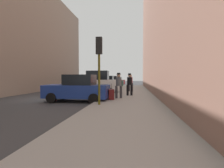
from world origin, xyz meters
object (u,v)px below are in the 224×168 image
Objects in this scene: traffic_light at (99,56)px; parked_blue_sedan at (78,89)px; parked_silver_sedan at (105,83)px; pedestrian_with_beanie at (119,84)px; parked_white_van at (96,83)px; fire_hydrant at (117,87)px; parked_red_hatchback at (114,81)px; rolling_suitcase at (111,94)px; parked_dark_green_sedan at (110,82)px; pedestrian_with_fedora at (130,83)px; pedestrian_in_red_jacket at (131,82)px.

parked_blue_sedan is at bearing 132.57° from traffic_light.
parked_silver_sedan is 10.22m from pedestrian_with_beanie.
fire_hydrant is at bearing 51.04° from parked_white_van.
parked_white_van is 1.29× the size of traffic_light.
traffic_light reaches higher than parked_red_hatchback.
pedestrian_with_beanie is at bearing 62.23° from rolling_suitcase.
parked_red_hatchback is (0.00, 5.19, 0.00)m from parked_dark_green_sedan.
parked_red_hatchback reaches higher than fire_hydrant.
parked_red_hatchback is 23.75m from traffic_light.
pedestrian_with_fedora reaches higher than parked_dark_green_sedan.
pedestrian_with_fedora reaches higher than parked_red_hatchback.
pedestrian_in_red_jacket is 1.64× the size of rolling_suitcase.
parked_white_van reaches higher than pedestrian_in_red_jacket.
traffic_light reaches higher than parked_blue_sedan.
parked_dark_green_sedan is at bearing 97.84° from rolling_suitcase.
parked_silver_sedan reaches higher than fire_hydrant.
parked_dark_green_sedan is 5.19m from parked_red_hatchback.
parked_white_van reaches higher than parked_silver_sedan.
parked_blue_sedan is 16.39m from parked_dark_green_sedan.
parked_white_van reaches higher than pedestrian_with_fedora.
parked_red_hatchback is (0.00, 15.70, -0.18)m from parked_white_van.
parked_blue_sedan is at bearing -90.00° from parked_dark_green_sedan.
parked_blue_sedan is 8.32m from fire_hydrant.
parked_white_van is at bearing 138.23° from pedestrian_with_fedora.
parked_red_hatchback is (-0.00, 10.75, 0.00)m from parked_silver_sedan.
parked_white_van is 3.59m from pedestrian_in_red_jacket.
parked_white_van reaches higher than parked_blue_sedan.
pedestrian_with_beanie is at bearing 75.09° from traffic_light.
parked_red_hatchback is at bearing 90.00° from parked_white_van.
parked_white_van is at bearing -160.30° from pedestrian_in_red_jacket.
pedestrian_with_fedora is at bearing -90.15° from pedestrian_in_red_jacket.
rolling_suitcase is at bearing -86.90° from fire_hydrant.
parked_dark_green_sedan is at bearing 99.74° from pedestrian_with_beanie.
pedestrian_with_beanie is at bearing -110.55° from pedestrian_with_fedora.
parked_blue_sedan is at bearing -139.43° from pedestrian_with_fedora.
parked_white_van is 2.62× the size of pedestrian_with_beanie.
traffic_light is (0.05, -10.14, 2.26)m from fire_hydrant.
traffic_light is at bearing -76.80° from parked_white_van.
parked_white_van is 5.59m from pedestrian_with_beanie.
traffic_light is at bearing -81.79° from parked_silver_sedan.
pedestrian_with_beanie reaches higher than parked_blue_sedan.
parked_blue_sedan is at bearing -159.91° from pedestrian_with_beanie.
parked_red_hatchback is 1.18× the size of traffic_light.
pedestrian_with_fedora is at bearing 40.57° from parked_blue_sedan.
pedestrian_with_beanie is at bearing -61.69° from parked_white_van.
pedestrian_in_red_jacket is (3.38, -9.30, 0.26)m from parked_dark_green_sedan.
fire_hydrant is at bearing 146.98° from pedestrian_in_red_jacket.
pedestrian_in_red_jacket is at bearing -76.89° from parked_red_hatchback.
pedestrian_with_fedora is 3.00m from rolling_suitcase.
pedestrian_with_fedora is 1.71× the size of rolling_suitcase.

